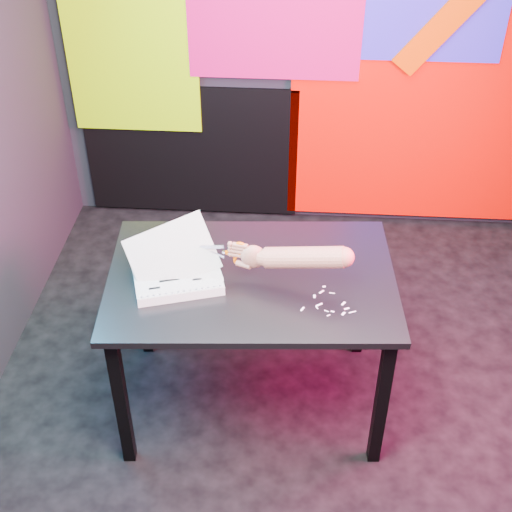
{
  "coord_description": "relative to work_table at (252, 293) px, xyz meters",
  "views": [
    {
      "loc": [
        -0.08,
        -2.34,
        2.6
      ],
      "look_at": [
        -0.24,
        -0.1,
        0.87
      ],
      "focal_mm": 50.0,
      "sensor_mm": 36.0,
      "label": 1
    }
  ],
  "objects": [
    {
      "name": "room",
      "position": [
        0.26,
        0.08,
        0.69
      ],
      "size": [
        3.01,
        3.01,
        2.71
      ],
      "color": "black",
      "rests_on": "ground"
    },
    {
      "name": "work_table",
      "position": [
        0.0,
        0.0,
        0.0
      ],
      "size": [
        1.23,
        0.87,
        0.75
      ],
      "rotation": [
        0.0,
        0.0,
        0.07
      ],
      "color": "black",
      "rests_on": "ground"
    },
    {
      "name": "printout_stack",
      "position": [
        -0.3,
        -0.06,
        0.12
      ],
      "size": [
        0.43,
        0.34,
        0.27
      ],
      "rotation": [
        0.0,
        0.0,
        0.29
      ],
      "color": "white",
      "rests_on": "work_table"
    },
    {
      "name": "paper_clippings",
      "position": [
        0.32,
        -0.15,
        0.09
      ],
      "size": [
        0.22,
        0.18,
        0.0
      ],
      "color": "white",
      "rests_on": "work_table"
    },
    {
      "name": "backdrop",
      "position": [
        0.32,
        1.54,
        0.3
      ],
      "size": [
        2.88,
        0.05,
        2.08
      ],
      "color": "#EB0700",
      "rests_on": "ground"
    },
    {
      "name": "hand_forearm",
      "position": [
        0.18,
        -0.06,
        0.25
      ],
      "size": [
        0.48,
        0.14,
        0.16
      ],
      "rotation": [
        0.0,
        0.0,
        -0.18
      ],
      "color": "#B2634E",
      "rests_on": "work_table"
    },
    {
      "name": "scissors",
      "position": [
        -0.06,
        -0.02,
        0.22
      ],
      "size": [
        0.22,
        0.05,
        0.12
      ],
      "rotation": [
        0.0,
        0.0,
        -0.18
      ],
      "color": "#A7A8C2",
      "rests_on": "printout_stack"
    }
  ]
}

